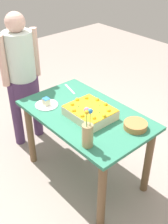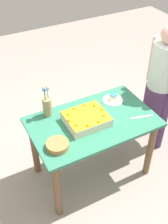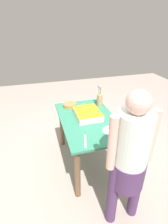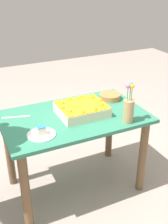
{
  "view_description": "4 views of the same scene",
  "coord_description": "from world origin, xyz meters",
  "px_view_note": "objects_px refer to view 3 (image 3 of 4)",
  "views": [
    {
      "loc": [
        -1.57,
        1.39,
        2.13
      ],
      "look_at": [
        -0.01,
        0.03,
        0.78
      ],
      "focal_mm": 45.0,
      "sensor_mm": 36.0,
      "label": 1
    },
    {
      "loc": [
        -1.02,
        -1.74,
        2.51
      ],
      "look_at": [
        -0.08,
        0.03,
        0.87
      ],
      "focal_mm": 45.0,
      "sensor_mm": 36.0,
      "label": 2
    },
    {
      "loc": [
        1.92,
        -0.62,
        1.94
      ],
      "look_at": [
        -0.03,
        -0.05,
        0.85
      ],
      "focal_mm": 28.0,
      "sensor_mm": 36.0,
      "label": 3
    },
    {
      "loc": [
        0.81,
        1.92,
        1.83
      ],
      "look_at": [
        -0.06,
        0.06,
        0.8
      ],
      "focal_mm": 45.0,
      "sensor_mm": 36.0,
      "label": 4
    }
  ],
  "objects_px": {
    "serving_plate_with_slice": "(112,130)",
    "cake_knife": "(85,141)",
    "fruit_bowl": "(70,105)",
    "sheet_cake": "(88,114)",
    "flower_vase": "(100,99)",
    "person_standing": "(130,157)"
  },
  "relations": [
    {
      "from": "cake_knife",
      "to": "flower_vase",
      "type": "xyz_separation_m",
      "value": [
        -0.79,
        0.46,
        0.12
      ]
    },
    {
      "from": "sheet_cake",
      "to": "flower_vase",
      "type": "height_order",
      "value": "flower_vase"
    },
    {
      "from": "cake_knife",
      "to": "flower_vase",
      "type": "relative_size",
      "value": 0.7
    },
    {
      "from": "serving_plate_with_slice",
      "to": "flower_vase",
      "type": "xyz_separation_m",
      "value": [
        -0.69,
        0.1,
        0.1
      ]
    },
    {
      "from": "sheet_cake",
      "to": "serving_plate_with_slice",
      "type": "xyz_separation_m",
      "value": [
        0.41,
        0.18,
        -0.03
      ]
    },
    {
      "from": "serving_plate_with_slice",
      "to": "cake_knife",
      "type": "relative_size",
      "value": 0.92
    },
    {
      "from": "cake_knife",
      "to": "person_standing",
      "type": "relative_size",
      "value": 0.16
    },
    {
      "from": "serving_plate_with_slice",
      "to": "person_standing",
      "type": "distance_m",
      "value": 0.57
    },
    {
      "from": "cake_knife",
      "to": "fruit_bowl",
      "type": "bearing_deg",
      "value": -165.86
    },
    {
      "from": "fruit_bowl",
      "to": "person_standing",
      "type": "relative_size",
      "value": 0.13
    },
    {
      "from": "flower_vase",
      "to": "fruit_bowl",
      "type": "xyz_separation_m",
      "value": [
        -0.09,
        -0.45,
        -0.09
      ]
    },
    {
      "from": "sheet_cake",
      "to": "fruit_bowl",
      "type": "bearing_deg",
      "value": -155.45
    },
    {
      "from": "cake_knife",
      "to": "flower_vase",
      "type": "height_order",
      "value": "flower_vase"
    },
    {
      "from": "sheet_cake",
      "to": "flower_vase",
      "type": "bearing_deg",
      "value": 135.0
    },
    {
      "from": "cake_knife",
      "to": "person_standing",
      "type": "xyz_separation_m",
      "value": [
        0.46,
        0.28,
        0.1
      ]
    },
    {
      "from": "serving_plate_with_slice",
      "to": "fruit_bowl",
      "type": "bearing_deg",
      "value": -156.12
    },
    {
      "from": "person_standing",
      "to": "sheet_cake",
      "type": "bearing_deg",
      "value": 5.72
    },
    {
      "from": "flower_vase",
      "to": "sheet_cake",
      "type": "bearing_deg",
      "value": -45.0
    },
    {
      "from": "serving_plate_with_slice",
      "to": "fruit_bowl",
      "type": "height_order",
      "value": "serving_plate_with_slice"
    },
    {
      "from": "serving_plate_with_slice",
      "to": "cake_knife",
      "type": "xyz_separation_m",
      "value": [
        0.1,
        -0.36,
        -0.02
      ]
    },
    {
      "from": "serving_plate_with_slice",
      "to": "flower_vase",
      "type": "bearing_deg",
      "value": 171.69
    },
    {
      "from": "fruit_bowl",
      "to": "person_standing",
      "type": "bearing_deg",
      "value": 11.23
    }
  ]
}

